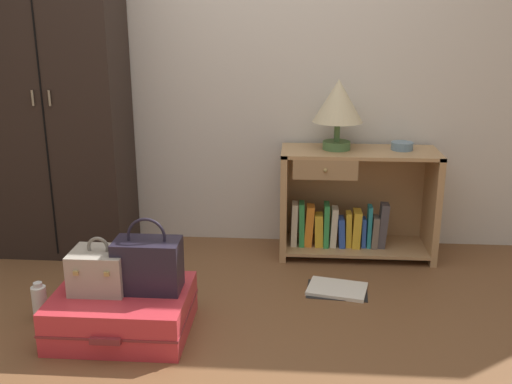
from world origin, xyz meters
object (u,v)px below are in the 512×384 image
(wardrobe, at_px, (57,93))
(train_case, at_px, (100,270))
(bookshelf, at_px, (352,205))
(table_lamp, at_px, (338,103))
(open_book_on_floor, at_px, (337,289))
(bowl, at_px, (402,146))
(suitcase_large, at_px, (123,312))
(bottle, at_px, (40,302))
(handbag, at_px, (148,264))

(wardrobe, height_order, train_case, wardrobe)
(bookshelf, relative_size, table_lamp, 2.25)
(bookshelf, distance_m, table_lamp, 0.65)
(open_book_on_floor, bearing_deg, bookshelf, 78.43)
(bowl, height_order, suitcase_large, bowl)
(bottle, bearing_deg, table_lamp, 32.96)
(handbag, bearing_deg, bookshelf, 44.68)
(train_case, height_order, open_book_on_floor, train_case)
(table_lamp, xyz_separation_m, suitcase_large, (-1.07, -1.08, -0.86))
(suitcase_large, xyz_separation_m, handbag, (0.13, 0.03, 0.24))
(bowl, distance_m, train_case, 1.95)
(bowl, xyz_separation_m, open_book_on_floor, (-0.40, -0.58, -0.70))
(wardrobe, distance_m, bookshelf, 1.96)
(wardrobe, relative_size, bookshelf, 2.12)
(suitcase_large, bearing_deg, handbag, 15.03)
(table_lamp, distance_m, bowl, 0.48)
(wardrobe, bearing_deg, bookshelf, 1.21)
(table_lamp, distance_m, open_book_on_floor, 1.11)
(suitcase_large, bearing_deg, train_case, 168.60)
(train_case, bearing_deg, suitcase_large, -11.40)
(wardrobe, xyz_separation_m, table_lamp, (1.72, 0.04, -0.05))
(wardrobe, distance_m, suitcase_large, 1.53)
(bookshelf, bearing_deg, open_book_on_floor, -101.57)
(bookshelf, relative_size, bottle, 4.80)
(open_book_on_floor, bearing_deg, handbag, -152.72)
(wardrobe, xyz_separation_m, handbag, (0.78, -1.00, -0.68))
(train_case, relative_size, bottle, 1.35)
(train_case, bearing_deg, wardrobe, 118.43)
(bookshelf, relative_size, open_book_on_floor, 2.67)
(handbag, bearing_deg, bowl, 38.27)
(bowl, distance_m, bottle, 2.26)
(table_lamp, bearing_deg, bottle, -147.04)
(wardrobe, height_order, open_book_on_floor, wardrobe)
(suitcase_large, bearing_deg, bottle, 168.55)
(wardrobe, height_order, bookshelf, wardrobe)
(train_case, xyz_separation_m, bottle, (-0.35, 0.07, -0.22))
(bowl, bearing_deg, train_case, -145.74)
(bookshelf, distance_m, bowl, 0.48)
(table_lamp, height_order, bowl, table_lamp)
(handbag, bearing_deg, suitcase_large, -164.97)
(train_case, relative_size, handbag, 0.74)
(suitcase_large, height_order, bottle, suitcase_large)
(bowl, bearing_deg, handbag, -141.73)
(suitcase_large, relative_size, train_case, 2.40)
(bottle, bearing_deg, bookshelf, 30.99)
(wardrobe, distance_m, train_case, 1.35)
(suitcase_large, relative_size, open_book_on_floor, 1.80)
(bottle, distance_m, open_book_on_floor, 1.58)
(suitcase_large, relative_size, handbag, 1.77)
(bookshelf, height_order, train_case, bookshelf)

